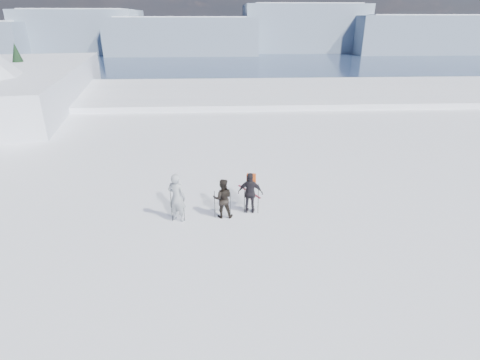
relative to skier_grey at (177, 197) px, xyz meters
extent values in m
plane|color=white|center=(3.90, 56.62, -18.50)|extent=(220.00, 208.01, 71.62)
cube|color=white|center=(3.90, 26.62, -7.50)|extent=(180.00, 16.00, 14.00)
plane|color=navy|center=(3.90, 286.62, -31.00)|extent=(820.00, 820.00, 0.00)
cube|color=slate|center=(-156.10, 466.62, -8.00)|extent=(130.00, 80.00, 46.00)
cube|color=white|center=(-156.10, 466.62, 12.00)|extent=(110.50, 70.00, 8.00)
cube|color=slate|center=(-36.10, 436.62, -12.00)|extent=(160.00, 80.00, 38.00)
cube|color=white|center=(-36.10, 436.62, 4.00)|extent=(136.00, 70.00, 8.00)
cube|color=slate|center=(103.90, 466.62, -5.00)|extent=(140.00, 80.00, 52.00)
cube|color=white|center=(103.90, 466.62, 18.00)|extent=(119.00, 70.00, 8.00)
cube|color=slate|center=(233.90, 436.62, -11.00)|extent=(160.00, 80.00, 40.00)
cube|color=white|center=(233.90, 436.62, 6.00)|extent=(136.00, 70.00, 8.00)
cube|color=#2D2B28|center=(-18.10, 32.62, -10.00)|extent=(21.55, 17.87, 14.25)
cone|color=black|center=(-18.10, 24.62, -4.50)|extent=(5.04, 5.04, 9.00)
cone|color=black|center=(-21.10, 27.62, -3.50)|extent=(6.16, 6.16, 11.00)
cone|color=black|center=(-15.10, 31.62, -4.00)|extent=(5.60, 5.60, 10.00)
cone|color=black|center=(-16.10, 26.62, -3.50)|extent=(6.16, 6.16, 11.00)
cone|color=black|center=(-20.10, 30.62, -2.50)|extent=(7.28, 7.28, 13.00)
cone|color=black|center=(-14.10, 28.62, -4.00)|extent=(5.60, 5.60, 10.00)
cone|color=black|center=(-23.10, 32.62, -3.00)|extent=(6.72, 6.72, 12.00)
imported|color=gray|center=(0.00, 0.00, 0.00)|extent=(0.85, 0.72, 2.00)
imported|color=black|center=(1.79, 0.18, -0.18)|extent=(0.82, 0.65, 1.64)
imported|color=black|center=(2.92, 0.50, -0.12)|extent=(1.09, 0.61, 1.75)
cube|color=#E15015|center=(2.96, 0.75, 1.01)|extent=(0.41, 0.28, 0.52)
cylinder|color=black|center=(-0.23, -0.07, -0.33)|extent=(0.02, 0.02, 1.33)
cylinder|color=black|center=(0.25, -0.08, -0.43)|extent=(0.02, 0.02, 1.14)
cylinder|color=black|center=(1.46, 0.13, -0.41)|extent=(0.02, 0.02, 1.18)
cylinder|color=black|center=(2.08, 0.05, -0.43)|extent=(0.02, 0.02, 1.14)
cylinder|color=black|center=(2.67, 0.45, -0.32)|extent=(0.02, 0.02, 1.36)
cylinder|color=black|center=(3.23, 0.38, -0.34)|extent=(0.02, 0.02, 1.31)
cube|color=black|center=(3.03, 2.46, -0.98)|extent=(0.96, 1.50, 0.03)
cube|color=black|center=(3.17, 2.46, -0.98)|extent=(0.29, 1.70, 0.03)
camera|label=1|loc=(1.73, -13.18, 6.41)|focal=28.00mm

